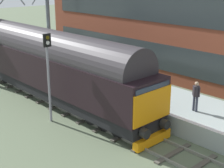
% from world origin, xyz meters
% --- Properties ---
extents(ground_plane, '(140.00, 140.00, 0.00)m').
position_xyz_m(ground_plane, '(0.00, 0.00, 0.00)').
color(ground_plane, '#59654C').
rests_on(ground_plane, ground).
extents(track_main, '(2.50, 60.00, 0.15)m').
position_xyz_m(track_main, '(0.00, 0.00, 0.06)').
color(track_main, gray).
rests_on(track_main, ground).
extents(station_platform, '(4.00, 44.00, 1.01)m').
position_xyz_m(station_platform, '(3.60, 0.00, 0.50)').
color(station_platform, '#98A5A2').
rests_on(station_platform, ground).
extents(station_building, '(4.68, 35.32, 10.73)m').
position_xyz_m(station_building, '(10.64, 0.53, 5.37)').
color(station_building, brown).
rests_on(station_building, ground).
extents(diesel_locomotive, '(2.74, 18.30, 4.68)m').
position_xyz_m(diesel_locomotive, '(0.00, 6.72, 2.48)').
color(diesel_locomotive, black).
rests_on(diesel_locomotive, ground).
extents(signal_post_near, '(0.44, 0.22, 5.02)m').
position_xyz_m(signal_post_near, '(-2.06, 3.46, 3.09)').
color(signal_post_near, gray).
rests_on(signal_post_near, ground).
extents(waiting_passenger, '(0.40, 0.50, 1.64)m').
position_xyz_m(waiting_passenger, '(3.07, -2.60, 1.99)').
color(waiting_passenger, '#313441').
rests_on(waiting_passenger, station_platform).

